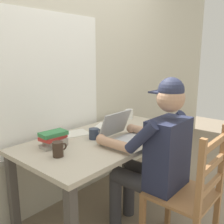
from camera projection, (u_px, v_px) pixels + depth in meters
ground_plane at (108, 210)px, 2.28m from camera, size 8.00×8.00×0.00m
back_wall at (69, 64)px, 2.29m from camera, size 6.00×0.08×2.60m
desk at (108, 146)px, 2.14m from camera, size 1.50×0.78×0.70m
seated_person at (155, 153)px, 1.83m from camera, size 0.50×0.60×1.23m
wooden_chair at (189, 194)px, 1.70m from camera, size 0.42×0.42×0.93m
laptop at (124, 134)px, 2.03m from camera, size 0.33×0.32×0.22m
computer_mouse at (150, 133)px, 2.16m from camera, size 0.06×0.10×0.03m
coffee_mug_white at (129, 114)px, 2.70m from camera, size 0.12×0.08×0.10m
coffee_mug_dark at (58, 149)px, 1.70m from camera, size 0.11×0.07×0.10m
coffee_mug_spare at (94, 134)px, 2.06m from camera, size 0.12×0.08×0.09m
book_stack_main at (54, 139)px, 1.88m from camera, size 0.22×0.16×0.11m
paper_pile_near_laptop at (75, 133)px, 2.20m from camera, size 0.27×0.24×0.01m
paper_pile_back_corner at (106, 126)px, 2.39m from camera, size 0.26×0.25×0.02m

